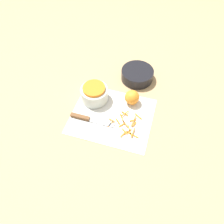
{
  "coord_description": "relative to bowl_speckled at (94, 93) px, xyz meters",
  "views": [
    {
      "loc": [
        0.19,
        -0.63,
        0.92
      ],
      "look_at": [
        0.0,
        0.0,
        0.04
      ],
      "focal_mm": 35.0,
      "sensor_mm": 36.0,
      "label": 1
    }
  ],
  "objects": [
    {
      "name": "orange_left",
      "position": [
        0.2,
        0.03,
        -0.0
      ],
      "size": [
        0.08,
        0.08,
        0.08
      ],
      "color": "orange",
      "rests_on": "cutting_board"
    },
    {
      "name": "cutting_board",
      "position": [
        0.12,
        -0.08,
        -0.05
      ],
      "size": [
        0.41,
        0.34,
        0.01
      ],
      "color": "silver",
      "rests_on": "ground_plane"
    },
    {
      "name": "knife",
      "position": [
        -0.01,
        -0.14,
        -0.04
      ],
      "size": [
        0.23,
        0.02,
        0.02
      ],
      "rotation": [
        0.0,
        0.0,
        0.0
      ],
      "color": "brown",
      "rests_on": "cutting_board"
    },
    {
      "name": "peel_pile",
      "position": [
        0.21,
        -0.12,
        -0.04
      ],
      "size": [
        0.17,
        0.16,
        0.01
      ],
      "color": "orange",
      "rests_on": "cutting_board"
    },
    {
      "name": "ground_plane",
      "position": [
        0.12,
        -0.08,
        -0.05
      ],
      "size": [
        4.0,
        4.0,
        0.0
      ],
      "primitive_type": "plane",
      "color": "tan"
    },
    {
      "name": "bowl_speckled",
      "position": [
        0.0,
        0.0,
        0.0
      ],
      "size": [
        0.14,
        0.14,
        0.09
      ],
      "color": "silver",
      "rests_on": "cutting_board"
    },
    {
      "name": "bowl_dark",
      "position": [
        0.18,
        0.22,
        -0.02
      ],
      "size": [
        0.18,
        0.18,
        0.06
      ],
      "color": "black",
      "rests_on": "ground_plane"
    }
  ]
}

